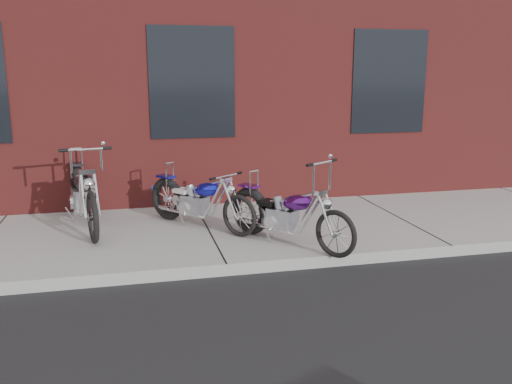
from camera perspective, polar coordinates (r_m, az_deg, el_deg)
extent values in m
plane|color=black|center=(6.52, -3.08, -8.84)|extent=(120.00, 120.00, 0.00)
cube|color=#969696|center=(7.90, -5.05, -4.44)|extent=(22.00, 3.00, 0.15)
cube|color=maroon|center=(14.11, -9.48, 18.99)|extent=(22.00, 10.00, 8.00)
torus|color=black|center=(7.46, 0.15, -2.16)|extent=(0.47, 0.63, 0.67)
torus|color=black|center=(6.59, 9.37, -4.62)|extent=(0.38, 0.54, 0.60)
cube|color=#B2B3B5|center=(7.08, 3.63, -3.07)|extent=(0.42, 0.45, 0.28)
ellipsoid|color=#561678|center=(6.85, 5.31, -1.30)|extent=(0.48, 0.56, 0.28)
cube|color=black|center=(7.18, 2.18, -1.29)|extent=(0.33, 0.34, 0.06)
cylinder|color=white|center=(6.59, 8.61, -2.40)|extent=(0.18, 0.25, 0.50)
cylinder|color=white|center=(6.52, 7.96, 2.98)|extent=(0.44, 0.30, 0.03)
cylinder|color=white|center=(7.33, 0.57, 0.40)|extent=(0.03, 0.03, 0.44)
cylinder|color=white|center=(7.32, 2.96, -3.51)|extent=(0.49, 0.72, 0.04)
torus|color=black|center=(8.29, -8.66, -0.83)|extent=(0.51, 0.59, 0.66)
torus|color=black|center=(7.35, -0.96, -2.68)|extent=(0.42, 0.50, 0.59)
cube|color=#B2B3B5|center=(7.89, -5.75, -1.51)|extent=(0.43, 0.44, 0.27)
ellipsoid|color=#1C1EC2|center=(7.66, -4.41, 0.12)|extent=(0.50, 0.54, 0.28)
cube|color=beige|center=(8.01, -7.00, 0.01)|extent=(0.33, 0.34, 0.05)
cylinder|color=white|center=(7.36, -1.66, -0.74)|extent=(0.19, 0.23, 0.49)
cylinder|color=white|center=(7.37, -2.35, 1.61)|extent=(0.41, 0.33, 0.03)
cylinder|color=white|center=(8.17, -8.39, 1.46)|extent=(0.03, 0.03, 0.44)
cylinder|color=white|center=(8.13, -6.22, -1.96)|extent=(0.54, 0.67, 0.04)
torus|color=black|center=(8.94, -18.14, 0.06)|extent=(0.29, 0.79, 0.78)
torus|color=black|center=(7.31, -16.64, -2.85)|extent=(0.21, 0.70, 0.70)
cube|color=#B2B3B5|center=(8.27, -17.60, -0.96)|extent=(0.38, 0.48, 0.32)
ellipsoid|color=#27292E|center=(7.91, -17.49, 0.78)|extent=(0.39, 0.64, 0.33)
cube|color=black|center=(8.50, -17.92, 0.87)|extent=(0.31, 0.35, 0.06)
cylinder|color=white|center=(7.37, -16.92, -0.46)|extent=(0.10, 0.32, 0.58)
cylinder|color=white|center=(7.40, -17.35, 4.18)|extent=(0.59, 0.14, 0.03)
cylinder|color=white|center=(8.78, -18.26, 2.57)|extent=(0.03, 0.03, 0.52)
cylinder|color=white|center=(8.55, -16.87, -1.45)|extent=(0.23, 0.97, 0.05)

